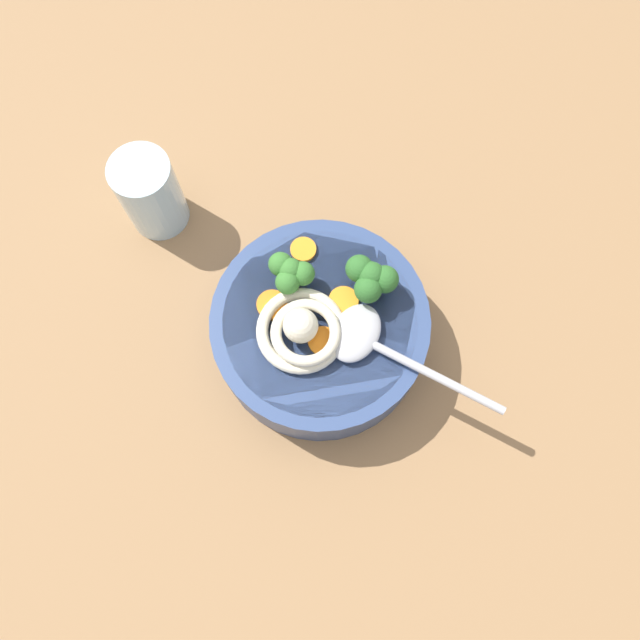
{
  "coord_description": "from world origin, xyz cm",
  "views": [
    {
      "loc": [
        2.25,
        -17.13,
        66.86
      ],
      "look_at": [
        -1.78,
        0.76,
        9.46
      ],
      "focal_mm": 35.76,
      "sensor_mm": 36.0,
      "label": 1
    }
  ],
  "objects_px": {
    "soup_spoon": "(368,342)",
    "soup_bowl": "(320,330)",
    "drinking_glass": "(150,193)",
    "noodle_pile": "(302,330)"
  },
  "relations": [
    {
      "from": "soup_spoon",
      "to": "soup_bowl",
      "type": "bearing_deg",
      "value": 180.0
    },
    {
      "from": "soup_spoon",
      "to": "drinking_glass",
      "type": "xyz_separation_m",
      "value": [
        -0.25,
        0.12,
        -0.03
      ]
    },
    {
      "from": "soup_bowl",
      "to": "soup_spoon",
      "type": "xyz_separation_m",
      "value": [
        0.05,
        -0.01,
        0.04
      ]
    },
    {
      "from": "soup_bowl",
      "to": "soup_spoon",
      "type": "bearing_deg",
      "value": -15.44
    },
    {
      "from": "noodle_pile",
      "to": "soup_spoon",
      "type": "xyz_separation_m",
      "value": [
        0.06,
        0.0,
        -0.0
      ]
    },
    {
      "from": "soup_bowl",
      "to": "soup_spoon",
      "type": "height_order",
      "value": "soup_spoon"
    },
    {
      "from": "soup_spoon",
      "to": "drinking_glass",
      "type": "bearing_deg",
      "value": 170.83
    },
    {
      "from": "noodle_pile",
      "to": "drinking_glass",
      "type": "height_order",
      "value": "noodle_pile"
    },
    {
      "from": "soup_spoon",
      "to": "drinking_glass",
      "type": "distance_m",
      "value": 0.28
    },
    {
      "from": "soup_spoon",
      "to": "drinking_glass",
      "type": "relative_size",
      "value": 1.81
    }
  ]
}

